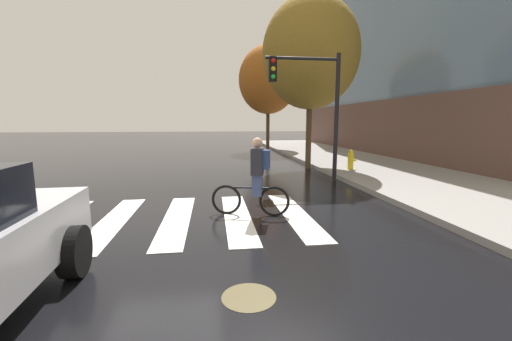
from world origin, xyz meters
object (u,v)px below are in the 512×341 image
at_px(manhole_cover, 249,297).
at_px(street_tree_mid, 268,80).
at_px(fire_hydrant, 351,160).
at_px(street_tree_near, 311,53).
at_px(cyclist, 256,177).
at_px(traffic_light_near, 313,95).

distance_m(manhole_cover, street_tree_mid, 19.82).
xyz_separation_m(fire_hydrant, street_tree_near, (-1.27, 1.52, 4.30)).
bearing_deg(street_tree_mid, cyclist, -100.83).
height_order(traffic_light_near, street_tree_mid, street_tree_mid).
xyz_separation_m(manhole_cover, fire_hydrant, (5.03, 8.47, 0.53)).
bearing_deg(street_tree_near, manhole_cover, -110.58).
distance_m(cyclist, fire_hydrant, 6.92).
xyz_separation_m(traffic_light_near, street_tree_mid, (0.64, 12.07, 2.00)).
distance_m(manhole_cover, cyclist, 3.38).
relative_size(cyclist, traffic_light_near, 0.40).
height_order(street_tree_near, street_tree_mid, street_tree_mid).
bearing_deg(traffic_light_near, cyclist, -123.29).
relative_size(street_tree_near, street_tree_mid, 1.00).
bearing_deg(cyclist, traffic_light_near, 56.71).
relative_size(traffic_light_near, fire_hydrant, 5.38).
bearing_deg(traffic_light_near, fire_hydrant, 37.56).
bearing_deg(cyclist, street_tree_mid, 79.17).
height_order(fire_hydrant, street_tree_mid, street_tree_mid).
relative_size(fire_hydrant, street_tree_mid, 0.11).
xyz_separation_m(manhole_cover, street_tree_near, (3.75, 9.99, 4.83)).
bearing_deg(manhole_cover, traffic_light_near, 67.10).
height_order(cyclist, street_tree_near, street_tree_near).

